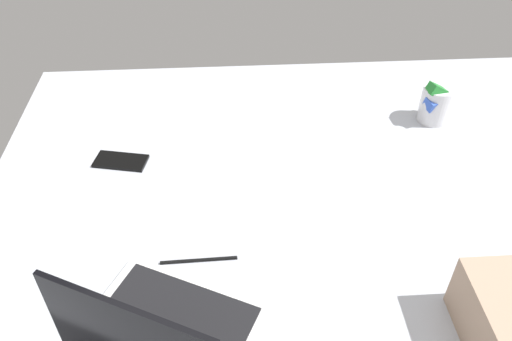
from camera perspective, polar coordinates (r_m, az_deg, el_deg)
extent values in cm
cube|color=#B7BCC6|center=(137.00, 8.98, -6.11)|extent=(180.00, 140.00, 18.00)
cube|color=silver|center=(106.07, -9.16, -16.75)|extent=(39.79, 35.28, 2.00)
cube|color=black|center=(105.74, -8.81, -15.78)|extent=(33.54, 28.13, 0.40)
cylinder|color=silver|center=(162.43, 19.13, 6.91)|extent=(9.00, 9.00, 11.00)
cube|color=yellow|center=(164.52, 18.68, 6.82)|extent=(6.73, 6.31, 6.49)
cube|color=blue|center=(159.69, 19.16, 7.12)|extent=(6.95, 6.44, 4.76)
cube|color=#268C33|center=(158.29, 19.23, 8.30)|extent=(6.30, 4.81, 5.39)
cube|color=black|center=(144.96, -14.66, 1.01)|extent=(15.12, 9.59, 0.80)
cube|color=black|center=(116.42, -6.31, -9.80)|extent=(17.01, 1.04, 0.60)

